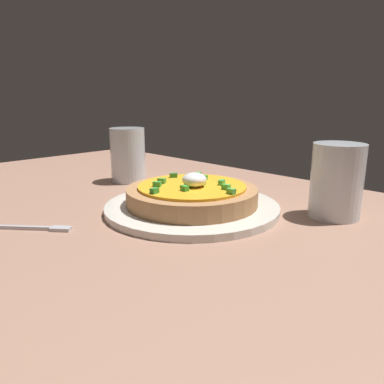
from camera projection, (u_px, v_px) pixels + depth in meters
The scene contains 6 objects.
dining_table at pixel (143, 215), 63.38cm from camera, with size 124.37×77.72×2.58cm, color #9F735F.
plate at pixel (192, 207), 61.24cm from camera, with size 28.34×28.34×1.14cm, color silver.
pizza at pixel (192, 194), 60.66cm from camera, with size 21.26×21.26×5.43cm.
cup_near at pixel (336, 183), 57.06cm from camera, with size 7.79×7.79×11.43cm.
cup_far at pixel (128, 158), 81.03cm from camera, with size 7.44×7.44×11.58cm.
fork at pixel (39, 228), 52.56cm from camera, with size 9.36×8.05×0.50cm.
Camera 1 is at (-48.37, 37.03, 21.05)cm, focal length 34.94 mm.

